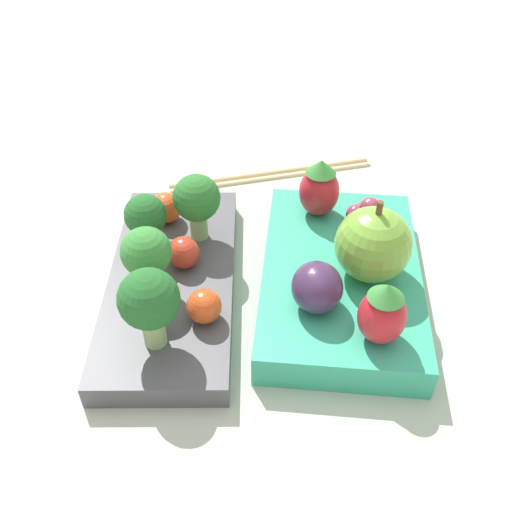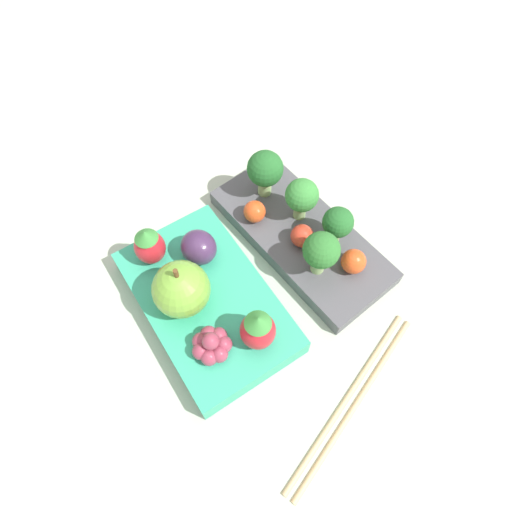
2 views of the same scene
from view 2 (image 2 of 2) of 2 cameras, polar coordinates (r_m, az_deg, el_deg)
ground_plane at (r=0.51m, az=0.19°, el=-1.36°), size 4.00×4.00×0.00m
bento_box_savoury at (r=0.52m, az=5.64°, el=2.49°), size 0.22×0.11×0.02m
bento_box_fruit at (r=0.48m, az=-6.17°, el=-5.73°), size 0.21×0.15×0.03m
broccoli_floret_0 at (r=0.50m, az=5.74°, el=7.42°), size 0.04×0.04×0.06m
broccoli_floret_1 at (r=0.46m, az=8.16°, el=0.60°), size 0.04×0.04×0.06m
broccoli_floret_2 at (r=0.49m, az=10.18°, el=4.05°), size 0.03×0.03×0.05m
broccoli_floret_3 at (r=0.51m, az=1.15°, el=10.70°), size 0.04×0.04×0.06m
cherry_tomato_0 at (r=0.49m, az=12.10°, el=-0.67°), size 0.03×0.03×0.03m
cherry_tomato_1 at (r=0.51m, az=-0.18°, el=5.58°), size 0.03×0.03×0.03m
cherry_tomato_2 at (r=0.50m, az=5.80°, el=2.52°), size 0.03×0.03×0.03m
apple at (r=0.44m, az=-9.33°, el=-4.12°), size 0.06×0.06×0.07m
strawberry_0 at (r=0.48m, az=-13.19°, el=1.26°), size 0.03×0.03×0.05m
strawberry_1 at (r=0.43m, az=0.23°, el=-9.16°), size 0.03×0.03×0.05m
plum at (r=0.48m, az=-7.18°, el=1.08°), size 0.04×0.04×0.04m
grape_cluster at (r=0.44m, az=-5.58°, el=-10.99°), size 0.04×0.04×0.03m
chopsticks_pair at (r=0.47m, az=11.89°, el=-17.29°), size 0.05×0.21×0.01m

